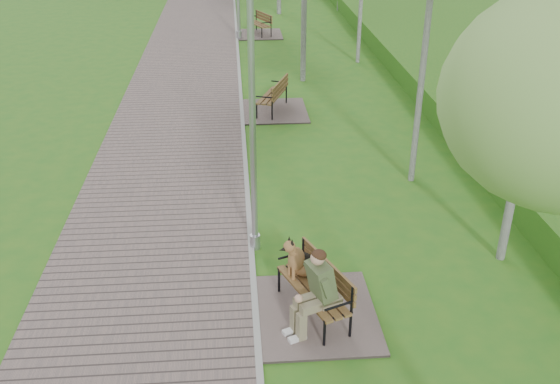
{
  "coord_description": "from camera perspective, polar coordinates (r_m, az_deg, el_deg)",
  "views": [
    {
      "loc": [
        -0.22,
        -10.14,
        5.98
      ],
      "look_at": [
        0.52,
        -0.69,
        1.12
      ],
      "focal_mm": 40.0,
      "sensor_mm": 36.0,
      "label": 1
    }
  ],
  "objects": [
    {
      "name": "walkway",
      "position": [
        32.23,
        -7.39,
        16.26
      ],
      "size": [
        3.5,
        67.0,
        0.04
      ],
      "primitive_type": "cube",
      "color": "#695955",
      "rests_on": "ground"
    },
    {
      "name": "bench_main",
      "position": [
        9.35,
        2.78,
        -9.16
      ],
      "size": [
        1.84,
        2.04,
        1.6
      ],
      "color": "#695955",
      "rests_on": "ground"
    },
    {
      "name": "bench_third",
      "position": [
        26.64,
        -1.92,
        14.59
      ],
      "size": [
        1.79,
        1.98,
        1.1
      ],
      "color": "#695955",
      "rests_on": "ground"
    },
    {
      "name": "embankment",
      "position": [
        33.07,
        17.99,
        15.46
      ],
      "size": [
        14.0,
        70.0,
        1.6
      ],
      "primitive_type": "cube",
      "color": "#487C1F",
      "rests_on": "ground"
    },
    {
      "name": "kerb",
      "position": [
        32.2,
        -4.15,
        16.4
      ],
      "size": [
        0.1,
        67.0,
        0.05
      ],
      "primitive_type": "cube",
      "color": "#999993",
      "rests_on": "ground"
    },
    {
      "name": "ground",
      "position": [
        11.77,
        -2.78,
        -3.42
      ],
      "size": [
        120.0,
        120.0,
        0.0
      ],
      "primitive_type": "plane",
      "color": "#2D6D1D",
      "rests_on": "ground"
    },
    {
      "name": "lamp_post_near",
      "position": [
        10.22,
        -2.5,
        5.25
      ],
      "size": [
        0.18,
        0.18,
        4.66
      ],
      "color": "#A4A7AC",
      "rests_on": "ground"
    },
    {
      "name": "bench_second",
      "position": [
        17.61,
        -0.72,
        8.01
      ],
      "size": [
        1.86,
        2.07,
        1.14
      ],
      "color": "#695955",
      "rests_on": "ground"
    }
  ]
}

